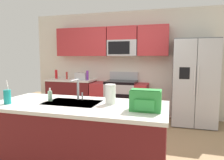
# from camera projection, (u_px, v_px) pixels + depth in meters

# --- Properties ---
(ground_plane) EXTENTS (9.00, 9.00, 0.00)m
(ground_plane) POSITION_uv_depth(u_px,v_px,m) (103.00, 149.00, 3.27)
(ground_plane) COLOR #997A56
(ground_plane) RESTS_ON ground
(kitchen_wall_unit) EXTENTS (5.20, 0.43, 2.60)m
(kitchen_wall_unit) POSITION_uv_depth(u_px,v_px,m) (124.00, 57.00, 5.14)
(kitchen_wall_unit) COLOR silver
(kitchen_wall_unit) RESTS_ON ground
(back_counter) EXTENTS (1.21, 0.63, 0.90)m
(back_counter) POSITION_uv_depth(u_px,v_px,m) (72.00, 96.00, 5.35)
(back_counter) COLOR maroon
(back_counter) RESTS_ON ground
(range_oven) EXTENTS (1.36, 0.61, 1.10)m
(range_oven) POSITION_uv_depth(u_px,v_px,m) (120.00, 99.00, 4.99)
(range_oven) COLOR #B7BABF
(range_oven) RESTS_ON ground
(refrigerator) EXTENTS (0.90, 0.76, 1.85)m
(refrigerator) POSITION_uv_depth(u_px,v_px,m) (194.00, 82.00, 4.42)
(refrigerator) COLOR #4C4F54
(refrigerator) RESTS_ON ground
(island_counter) EXTENTS (2.14, 0.95, 0.90)m
(island_counter) POSITION_uv_depth(u_px,v_px,m) (79.00, 139.00, 2.54)
(island_counter) COLOR maroon
(island_counter) RESTS_ON ground
(toaster) EXTENTS (0.28, 0.16, 0.18)m
(toaster) POSITION_uv_depth(u_px,v_px,m) (81.00, 76.00, 5.16)
(toaster) COLOR #B7BABF
(toaster) RESTS_ON back_counter
(pepper_mill) EXTENTS (0.05, 0.05, 0.19)m
(pepper_mill) POSITION_uv_depth(u_px,v_px,m) (67.00, 75.00, 5.32)
(pepper_mill) COLOR #B2332D
(pepper_mill) RESTS_ON back_counter
(bottle_red) EXTENTS (0.07, 0.07, 0.23)m
(bottle_red) POSITION_uv_depth(u_px,v_px,m) (56.00, 74.00, 5.46)
(bottle_red) COLOR red
(bottle_red) RESTS_ON back_counter
(bottle_purple) EXTENTS (0.06, 0.06, 0.23)m
(bottle_purple) POSITION_uv_depth(u_px,v_px,m) (87.00, 75.00, 5.14)
(bottle_purple) COLOR purple
(bottle_purple) RESTS_ON back_counter
(sink_faucet) EXTENTS (0.09, 0.21, 0.28)m
(sink_faucet) POSITION_uv_depth(u_px,v_px,m) (77.00, 88.00, 2.68)
(sink_faucet) COLOR #B7BABF
(sink_faucet) RESTS_ON island_counter
(drink_cup_teal) EXTENTS (0.08, 0.08, 0.29)m
(drink_cup_teal) POSITION_uv_depth(u_px,v_px,m) (7.00, 97.00, 2.47)
(drink_cup_teal) COLOR teal
(drink_cup_teal) RESTS_ON island_counter
(soap_dispenser) EXTENTS (0.06, 0.06, 0.17)m
(soap_dispenser) POSITION_uv_depth(u_px,v_px,m) (50.00, 96.00, 2.64)
(soap_dispenser) COLOR #A5D8B2
(soap_dispenser) RESTS_ON island_counter
(paper_towel_roll) EXTENTS (0.12, 0.12, 0.24)m
(paper_towel_roll) POSITION_uv_depth(u_px,v_px,m) (110.00, 94.00, 2.46)
(paper_towel_roll) COLOR white
(paper_towel_roll) RESTS_ON island_counter
(backpack) EXTENTS (0.32, 0.22, 0.23)m
(backpack) POSITION_uv_depth(u_px,v_px,m) (146.00, 100.00, 2.15)
(backpack) COLOR green
(backpack) RESTS_ON island_counter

